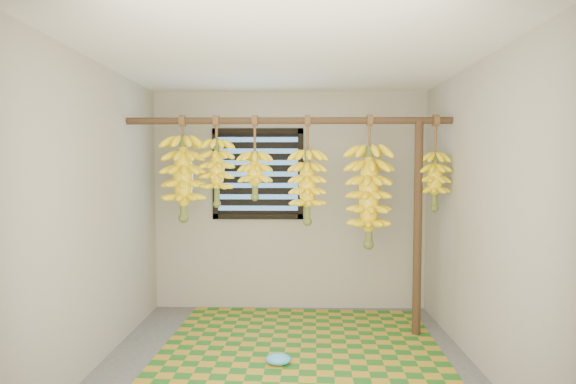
{
  "coord_description": "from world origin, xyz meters",
  "views": [
    {
      "loc": [
        0.08,
        -3.46,
        1.56
      ],
      "look_at": [
        0.0,
        0.55,
        1.35
      ],
      "focal_mm": 28.0,
      "sensor_mm": 36.0,
      "label": 1
    }
  ],
  "objects_px": {
    "support_post": "(418,229)",
    "woven_mat": "(301,343)",
    "banana_bunch_f": "(435,181)",
    "banana_bunch_c": "(255,175)",
    "banana_bunch_d": "(307,187)",
    "banana_bunch_e": "(369,196)",
    "plastic_bag": "(278,359)",
    "banana_bunch_a": "(217,172)",
    "banana_bunch_b": "(183,178)"
  },
  "relations": [
    {
      "from": "banana_bunch_a",
      "to": "banana_bunch_c",
      "type": "relative_size",
      "value": 1.09
    },
    {
      "from": "woven_mat",
      "to": "banana_bunch_e",
      "type": "distance_m",
      "value": 1.46
    },
    {
      "from": "banana_bunch_a",
      "to": "banana_bunch_b",
      "type": "distance_m",
      "value": 0.32
    },
    {
      "from": "banana_bunch_a",
      "to": "banana_bunch_f",
      "type": "relative_size",
      "value": 0.96
    },
    {
      "from": "banana_bunch_d",
      "to": "banana_bunch_e",
      "type": "distance_m",
      "value": 0.58
    },
    {
      "from": "support_post",
      "to": "woven_mat",
      "type": "bearing_deg",
      "value": -167.51
    },
    {
      "from": "support_post",
      "to": "banana_bunch_f",
      "type": "distance_m",
      "value": 0.47
    },
    {
      "from": "woven_mat",
      "to": "banana_bunch_d",
      "type": "xyz_separation_m",
      "value": [
        0.06,
        0.24,
        1.39
      ]
    },
    {
      "from": "banana_bunch_d",
      "to": "banana_bunch_c",
      "type": "bearing_deg",
      "value": 180.0
    },
    {
      "from": "woven_mat",
      "to": "banana_bunch_f",
      "type": "xyz_separation_m",
      "value": [
        1.23,
        0.24,
        1.44
      ]
    },
    {
      "from": "woven_mat",
      "to": "banana_bunch_a",
      "type": "relative_size",
      "value": 2.86
    },
    {
      "from": "plastic_bag",
      "to": "banana_bunch_e",
      "type": "height_order",
      "value": "banana_bunch_e"
    },
    {
      "from": "support_post",
      "to": "banana_bunch_c",
      "type": "bearing_deg",
      "value": 180.0
    },
    {
      "from": "banana_bunch_c",
      "to": "banana_bunch_e",
      "type": "bearing_deg",
      "value": 0.0
    },
    {
      "from": "banana_bunch_d",
      "to": "banana_bunch_e",
      "type": "bearing_deg",
      "value": 0.0
    },
    {
      "from": "support_post",
      "to": "banana_bunch_e",
      "type": "height_order",
      "value": "banana_bunch_e"
    },
    {
      "from": "banana_bunch_c",
      "to": "banana_bunch_e",
      "type": "distance_m",
      "value": 1.08
    },
    {
      "from": "banana_bunch_d",
      "to": "banana_bunch_a",
      "type": "bearing_deg",
      "value": 180.0
    },
    {
      "from": "plastic_bag",
      "to": "banana_bunch_e",
      "type": "bearing_deg",
      "value": 40.18
    },
    {
      "from": "support_post",
      "to": "woven_mat",
      "type": "distance_m",
      "value": 1.49
    },
    {
      "from": "plastic_bag",
      "to": "banana_bunch_f",
      "type": "bearing_deg",
      "value": 25.86
    },
    {
      "from": "plastic_bag",
      "to": "banana_bunch_a",
      "type": "bearing_deg",
      "value": 131.18
    },
    {
      "from": "support_post",
      "to": "banana_bunch_d",
      "type": "bearing_deg",
      "value": 180.0
    },
    {
      "from": "banana_bunch_a",
      "to": "banana_bunch_c",
      "type": "xyz_separation_m",
      "value": [
        0.36,
        -0.0,
        -0.02
      ]
    },
    {
      "from": "woven_mat",
      "to": "banana_bunch_c",
      "type": "distance_m",
      "value": 1.57
    },
    {
      "from": "banana_bunch_e",
      "to": "banana_bunch_f",
      "type": "distance_m",
      "value": 0.62
    },
    {
      "from": "woven_mat",
      "to": "support_post",
      "type": "bearing_deg",
      "value": 12.49
    },
    {
      "from": "banana_bunch_b",
      "to": "banana_bunch_d",
      "type": "distance_m",
      "value": 1.16
    },
    {
      "from": "banana_bunch_b",
      "to": "banana_bunch_f",
      "type": "distance_m",
      "value": 2.33
    },
    {
      "from": "banana_bunch_c",
      "to": "support_post",
      "type": "bearing_deg",
      "value": 0.0
    },
    {
      "from": "woven_mat",
      "to": "banana_bunch_b",
      "type": "bearing_deg",
      "value": 167.72
    },
    {
      "from": "woven_mat",
      "to": "plastic_bag",
      "type": "bearing_deg",
      "value": -112.49
    },
    {
      "from": "banana_bunch_a",
      "to": "banana_bunch_f",
      "type": "distance_m",
      "value": 2.02
    },
    {
      "from": "support_post",
      "to": "banana_bunch_c",
      "type": "distance_m",
      "value": 1.59
    },
    {
      "from": "banana_bunch_b",
      "to": "banana_bunch_d",
      "type": "relative_size",
      "value": 0.97
    },
    {
      "from": "banana_bunch_a",
      "to": "plastic_bag",
      "type": "bearing_deg",
      "value": -48.82
    },
    {
      "from": "support_post",
      "to": "plastic_bag",
      "type": "height_order",
      "value": "support_post"
    },
    {
      "from": "banana_bunch_a",
      "to": "banana_bunch_b",
      "type": "bearing_deg",
      "value": -180.0
    },
    {
      "from": "plastic_bag",
      "to": "banana_bunch_b",
      "type": "height_order",
      "value": "banana_bunch_b"
    },
    {
      "from": "woven_mat",
      "to": "banana_bunch_f",
      "type": "height_order",
      "value": "banana_bunch_f"
    },
    {
      "from": "support_post",
      "to": "banana_bunch_f",
      "type": "bearing_deg",
      "value": 0.0
    },
    {
      "from": "plastic_bag",
      "to": "banana_bunch_e",
      "type": "distance_m",
      "value": 1.64
    },
    {
      "from": "banana_bunch_f",
      "to": "banana_bunch_c",
      "type": "bearing_deg",
      "value": 180.0
    },
    {
      "from": "woven_mat",
      "to": "plastic_bag",
      "type": "xyz_separation_m",
      "value": [
        -0.19,
        -0.45,
        0.05
      ]
    },
    {
      "from": "banana_bunch_b",
      "to": "banana_bunch_d",
      "type": "height_order",
      "value": "same"
    },
    {
      "from": "banana_bunch_f",
      "to": "banana_bunch_d",
      "type": "bearing_deg",
      "value": 180.0
    },
    {
      "from": "support_post",
      "to": "banana_bunch_c",
      "type": "relative_size",
      "value": 2.58
    },
    {
      "from": "banana_bunch_e",
      "to": "plastic_bag",
      "type": "bearing_deg",
      "value": -139.82
    },
    {
      "from": "support_post",
      "to": "banana_bunch_b",
      "type": "relative_size",
      "value": 2.06
    },
    {
      "from": "banana_bunch_c",
      "to": "banana_bunch_b",
      "type": "bearing_deg",
      "value": 180.0
    }
  ]
}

